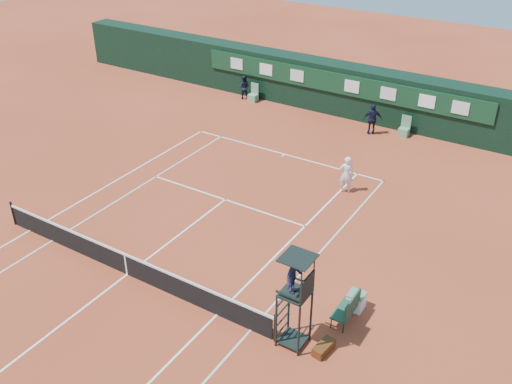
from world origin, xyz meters
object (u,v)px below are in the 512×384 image
umpire_chair (295,283)px  player_bench (348,308)px  tennis_net (126,264)px  player (346,174)px  cooler (356,301)px

umpire_chair → player_bench: umpire_chair is taller
player_bench → tennis_net: bearing=-165.7°
player_bench → player: bearing=114.8°
tennis_net → player: (4.31, 10.01, 0.40)m
tennis_net → cooler: bearing=19.5°
player_bench → cooler: size_ratio=1.86×
cooler → player: player is taller
player_bench → player: player is taller
player → cooler: bearing=89.1°
tennis_net → umpire_chair: bearing=1.9°
cooler → player: (-3.66, 7.19, 0.58)m
tennis_net → cooler: (7.97, 2.82, -0.18)m
umpire_chair → player: 10.24m
tennis_net → player_bench: bearing=14.3°
cooler → player_bench: bearing=-88.2°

